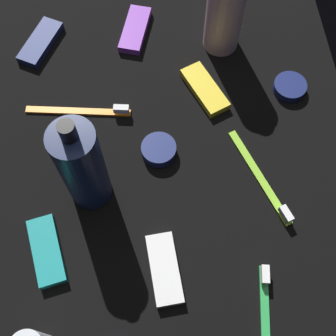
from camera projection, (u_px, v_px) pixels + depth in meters
The scene contains 13 objects.
ground_plane at pixel (168, 177), 73.54cm from camera, with size 84.00×64.00×1.20cm, color black.
lotion_bottle at pixel (82, 167), 63.60cm from camera, with size 6.43×6.43×20.72cm.
bodywash_bottle at pixel (226, 7), 75.83cm from camera, with size 6.42×6.42×19.83cm.
toothbrush_orange at pixel (84, 110), 77.37cm from camera, with size 3.57×18.00×2.10cm.
toothbrush_green at pixel (266, 322), 63.15cm from camera, with size 17.99×3.76×2.10cm.
toothbrush_lime at pixel (263, 181), 71.93cm from camera, with size 17.25×7.54×2.10cm.
snack_bar_yellow at pixel (205, 89), 78.98cm from camera, with size 10.40×4.00×1.50cm, color yellow.
snack_bar_teal at pixel (47, 251), 67.16cm from camera, with size 10.40×4.00×1.50cm, color teal.
snack_bar_white at pixel (164, 269), 66.04cm from camera, with size 10.40×4.00×1.50cm, color white.
snack_bar_purple at pixel (135, 30), 84.45cm from camera, with size 10.40×4.00×1.50cm, color purple.
snack_bar_navy at pixel (41, 43), 83.21cm from camera, with size 10.40×4.00×1.50cm, color navy.
cream_tin_left at pixel (290, 87), 79.11cm from camera, with size 5.70×5.70×1.61cm, color navy.
cream_tin_right at pixel (159, 150), 73.81cm from camera, with size 5.72×5.72×1.99cm, color navy.
Camera 1 is at (28.95, -2.64, 66.97)cm, focal length 48.55 mm.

